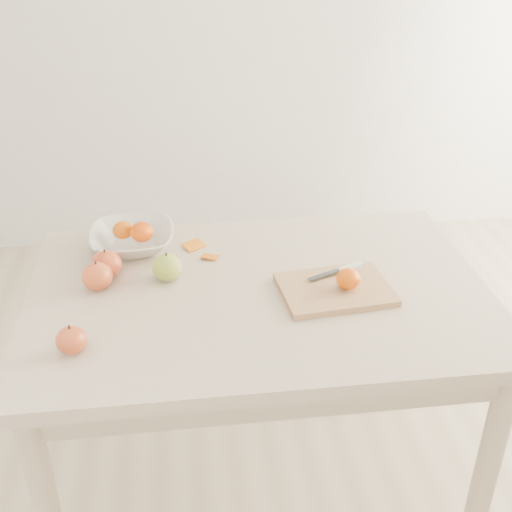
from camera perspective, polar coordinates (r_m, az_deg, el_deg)
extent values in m
plane|color=#C6B293|center=(2.17, 0.18, -19.86)|extent=(3.50, 3.50, 0.00)
cube|color=beige|center=(1.69, 0.21, -3.49)|extent=(1.20, 0.80, 0.04)
cylinder|color=#BCAA8E|center=(2.20, -15.22, -7.74)|extent=(0.06, 0.06, 0.71)
cylinder|color=#BCAA8E|center=(2.29, 12.68, -5.76)|extent=(0.06, 0.06, 0.71)
cylinder|color=#BCAA8E|center=(1.82, 19.70, -17.95)|extent=(0.06, 0.06, 0.71)
cube|color=tan|center=(1.67, 7.04, -2.97)|extent=(0.30, 0.23, 0.02)
ellipsoid|color=#E74D08|center=(1.65, 8.21, -2.01)|extent=(0.06, 0.06, 0.05)
imported|color=silver|center=(1.88, -10.92, 1.46)|extent=(0.24, 0.24, 0.06)
ellipsoid|color=#DF6507|center=(1.88, -11.75, 2.28)|extent=(0.06, 0.06, 0.05)
ellipsoid|color=#D64B07|center=(1.85, -10.11, 2.14)|extent=(0.07, 0.07, 0.06)
cube|color=#CE680E|center=(1.88, -5.53, 0.85)|extent=(0.07, 0.07, 0.01)
cube|color=#C65B0E|center=(1.82, -4.12, -0.12)|extent=(0.05, 0.05, 0.01)
cube|color=white|center=(1.74, 8.43, -1.06)|extent=(0.08, 0.05, 0.01)
cube|color=#37393E|center=(1.69, 6.04, -1.69)|extent=(0.09, 0.05, 0.00)
ellipsoid|color=olive|center=(1.71, -7.90, -1.01)|extent=(0.08, 0.08, 0.07)
ellipsoid|color=maroon|center=(1.50, -16.09, -7.20)|extent=(0.07, 0.07, 0.06)
ellipsoid|color=#9B0E11|center=(1.75, -13.17, -0.73)|extent=(0.08, 0.08, 0.07)
ellipsoid|color=maroon|center=(1.71, -13.93, -1.76)|extent=(0.08, 0.08, 0.07)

